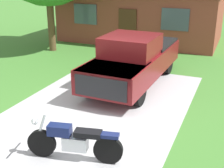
# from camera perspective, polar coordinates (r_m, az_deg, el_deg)

# --- Properties ---
(ground_plane) EXTENTS (80.00, 80.00, 0.00)m
(ground_plane) POSITION_cam_1_polar(r_m,az_deg,el_deg) (9.50, -2.78, -4.87)
(ground_plane) COLOR #448031
(driveway_pad) EXTENTS (5.14, 8.63, 0.01)m
(driveway_pad) POSITION_cam_1_polar(r_m,az_deg,el_deg) (9.50, -2.78, -4.86)
(driveway_pad) COLOR #B6B6B6
(driveway_pad) RESTS_ON ground
(motorcycle) EXTENTS (2.19, 0.82, 1.09)m
(motorcycle) POSITION_cam_1_polar(r_m,az_deg,el_deg) (7.03, -7.16, -10.42)
(motorcycle) COLOR black
(motorcycle) RESTS_ON ground
(pickup_truck) EXTENTS (2.16, 5.68, 1.90)m
(pickup_truck) POSITION_cam_1_polar(r_m,az_deg,el_deg) (11.46, 4.22, 4.70)
(pickup_truck) COLOR black
(pickup_truck) RESTS_ON ground
(neighbor_house) EXTENTS (9.60, 5.60, 3.50)m
(neighbor_house) POSITION_cam_1_polar(r_m,az_deg,el_deg) (19.04, 5.61, 13.57)
(neighbor_house) COLOR brown
(neighbor_house) RESTS_ON ground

